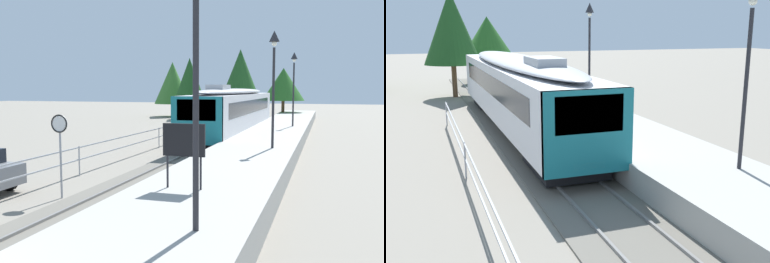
% 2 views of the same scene
% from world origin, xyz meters
% --- Properties ---
extents(ground_plane, '(160.00, 160.00, 0.00)m').
position_xyz_m(ground_plane, '(-3.00, 22.00, 0.00)').
color(ground_plane, gray).
extents(track_rails, '(3.20, 60.00, 0.14)m').
position_xyz_m(track_rails, '(0.00, 22.00, 0.03)').
color(track_rails, '#6B665B').
rests_on(track_rails, ground).
extents(commuter_train, '(2.82, 19.19, 3.74)m').
position_xyz_m(commuter_train, '(0.00, 27.45, 2.15)').
color(commuter_train, silver).
rests_on(commuter_train, track_rails).
extents(station_platform, '(3.90, 60.00, 0.90)m').
position_xyz_m(station_platform, '(3.25, 22.00, 0.45)').
color(station_platform, '#A8A59E').
rests_on(station_platform, ground).
extents(platform_lamp_mid_platform, '(0.34, 0.34, 5.35)m').
position_xyz_m(platform_lamp_mid_platform, '(4.16, 16.44, 4.62)').
color(platform_lamp_mid_platform, '#232328').
rests_on(platform_lamp_mid_platform, station_platform).
extents(platform_lamp_far_end, '(0.34, 0.34, 5.35)m').
position_xyz_m(platform_lamp_far_end, '(4.16, 28.70, 4.62)').
color(platform_lamp_far_end, '#232328').
rests_on(platform_lamp_far_end, station_platform).
extents(tree_behind_carpark, '(4.84, 4.84, 5.99)m').
position_xyz_m(tree_behind_carpark, '(1.64, 47.41, 4.11)').
color(tree_behind_carpark, brown).
rests_on(tree_behind_carpark, ground).
extents(tree_distant_centre, '(4.09, 4.09, 7.60)m').
position_xyz_m(tree_distant_centre, '(-1.99, 40.17, 4.99)').
color(tree_distant_centre, brown).
rests_on(tree_distant_centre, ground).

